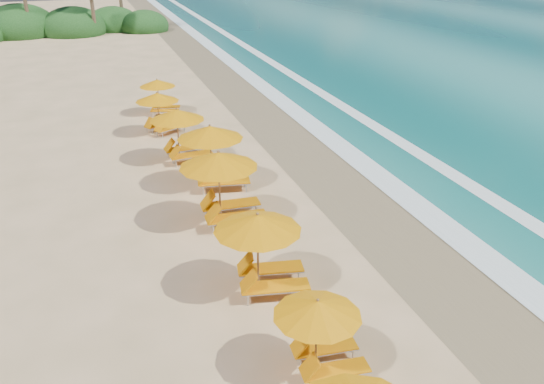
{
  "coord_description": "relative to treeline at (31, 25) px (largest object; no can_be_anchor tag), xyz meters",
  "views": [
    {
      "loc": [
        -5.4,
        -16.26,
        9.04
      ],
      "look_at": [
        0.0,
        0.0,
        1.2
      ],
      "focal_mm": 37.08,
      "sensor_mm": 36.0,
      "label": 1
    }
  ],
  "objects": [
    {
      "name": "ground",
      "position": [
        9.94,
        -45.51,
        -1.0
      ],
      "size": [
        160.0,
        160.0,
        0.0
      ],
      "primitive_type": "plane",
      "color": "#D7AF7E",
      "rests_on": "ground"
    },
    {
      "name": "wet_sand",
      "position": [
        13.94,
        -45.51,
        -0.99
      ],
      "size": [
        4.0,
        160.0,
        0.01
      ],
      "primitive_type": "cube",
      "color": "olive",
      "rests_on": "ground"
    },
    {
      "name": "surf_foam",
      "position": [
        16.64,
        -45.51,
        -0.97
      ],
      "size": [
        4.0,
        160.0,
        0.01
      ],
      "color": "white",
      "rests_on": "ground"
    },
    {
      "name": "station_2",
      "position": [
        8.75,
        -52.67,
        0.12
      ],
      "size": [
        2.27,
        2.13,
        1.99
      ],
      "rotation": [
        0.0,
        0.0,
        -0.09
      ],
      "color": "olive",
      "rests_on": "ground"
    },
    {
      "name": "station_3",
      "position": [
        8.51,
        -49.18,
        0.36
      ],
      "size": [
        2.9,
        2.77,
        2.42
      ],
      "rotation": [
        0.0,
        0.0,
        -0.18
      ],
      "color": "olive",
      "rests_on": "ground"
    },
    {
      "name": "station_4",
      "position": [
        8.49,
        -44.91,
        0.5
      ],
      "size": [
        2.96,
        2.76,
        2.67
      ],
      "rotation": [
        0.0,
        0.0,
        -0.05
      ],
      "color": "olive",
      "rests_on": "ground"
    },
    {
      "name": "station_5",
      "position": [
        8.89,
        -41.82,
        0.45
      ],
      "size": [
        3.07,
        2.93,
        2.58
      ],
      "rotation": [
        0.0,
        0.0,
        -0.17
      ],
      "color": "olive",
      "rests_on": "ground"
    },
    {
      "name": "station_6",
      "position": [
        8.14,
        -38.56,
        0.35
      ],
      "size": [
        2.74,
        2.58,
        2.4
      ],
      "rotation": [
        0.0,
        0.0,
        0.1
      ],
      "color": "olive",
      "rests_on": "ground"
    },
    {
      "name": "station_7",
      "position": [
        7.8,
        -34.52,
        0.21
      ],
      "size": [
        2.88,
        2.88,
        2.15
      ],
      "rotation": [
        0.0,
        0.0,
        0.51
      ],
      "color": "olive",
      "rests_on": "ground"
    },
    {
      "name": "station_8",
      "position": [
        8.28,
        -31.17,
        0.12
      ],
      "size": [
        2.46,
        2.37,
        1.99
      ],
      "rotation": [
        0.0,
        0.0,
        -0.24
      ],
      "color": "olive",
      "rests_on": "ground"
    },
    {
      "name": "treeline",
      "position": [
        0.0,
        0.0,
        0.0
      ],
      "size": [
        25.8,
        8.8,
        9.74
      ],
      "color": "#163D14",
      "rests_on": "ground"
    }
  ]
}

